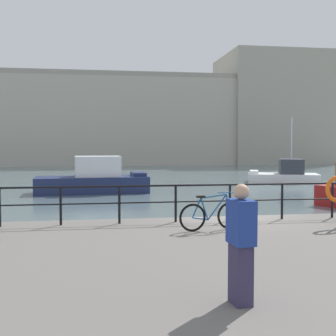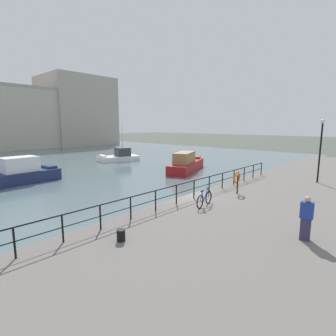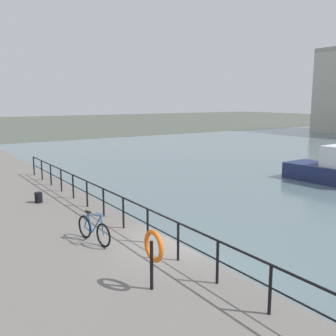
# 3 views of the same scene
# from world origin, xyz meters

# --- Properties ---
(ground_plane) EXTENTS (240.00, 240.00, 0.00)m
(ground_plane) POSITION_xyz_m (0.00, 0.00, 0.00)
(ground_plane) COLOR #4C5147
(quay_railing) EXTENTS (22.56, 0.07, 1.08)m
(quay_railing) POSITION_xyz_m (-1.95, -0.75, 1.71)
(quay_railing) COLOR black
(quay_railing) RESTS_ON quay_promenade
(parked_bicycle) EXTENTS (1.76, 0.34, 0.98)m
(parked_bicycle) POSITION_xyz_m (-1.24, -2.11, 1.36)
(parked_bicycle) COLOR black
(parked_bicycle) RESTS_ON quay_promenade
(mooring_bollard) EXTENTS (0.32, 0.32, 0.44)m
(mooring_bollard) POSITION_xyz_m (-6.86, -2.23, 1.19)
(mooring_bollard) COLOR black
(mooring_bollard) RESTS_ON quay_promenade
(life_ring_stand) EXTENTS (0.75, 0.16, 1.40)m
(life_ring_stand) POSITION_xyz_m (2.28, -2.13, 1.95)
(life_ring_stand) COLOR black
(life_ring_stand) RESTS_ON quay_promenade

